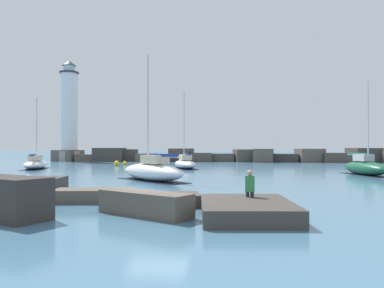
% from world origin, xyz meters
% --- Properties ---
extents(ground_plane, '(600.00, 600.00, 0.00)m').
position_xyz_m(ground_plane, '(0.00, 0.00, 0.00)').
color(ground_plane, teal).
extents(open_sea_beyond, '(400.00, 116.00, 0.01)m').
position_xyz_m(open_sea_beyond, '(0.00, 109.43, 0.00)').
color(open_sea_beyond, '#386684').
rests_on(open_sea_beyond, ground).
extents(breakwater_jetty, '(64.03, 6.91, 2.39)m').
position_xyz_m(breakwater_jetty, '(3.30, 49.43, 0.97)').
color(breakwater_jetty, brown).
rests_on(breakwater_jetty, ground).
extents(lighthouse, '(4.02, 4.02, 18.20)m').
position_xyz_m(lighthouse, '(-26.97, 49.05, 8.14)').
color(lighthouse, gray).
rests_on(lighthouse, ground).
extents(foreground_rocks, '(14.57, 9.51, 1.49)m').
position_xyz_m(foreground_rocks, '(-2.68, -0.35, 0.45)').
color(foreground_rocks, brown).
rests_on(foreground_rocks, ground).
extents(sailboat_moored_0, '(4.06, 6.83, 8.33)m').
position_xyz_m(sailboat_moored_0, '(-19.88, 25.33, 0.60)').
color(sailboat_moored_0, white).
rests_on(sailboat_moored_0, ground).
extents(sailboat_moored_1, '(6.84, 6.82, 9.69)m').
position_xyz_m(sailboat_moored_1, '(-3.09, 12.30, 0.74)').
color(sailboat_moored_1, white).
rests_on(sailboat_moored_1, ground).
extents(sailboat_moored_2, '(3.11, 6.78, 8.43)m').
position_xyz_m(sailboat_moored_2, '(14.80, 20.07, 0.72)').
color(sailboat_moored_2, '#195138').
rests_on(sailboat_moored_2, ground).
extents(sailboat_moored_3, '(4.16, 6.72, 9.08)m').
position_xyz_m(sailboat_moored_3, '(-2.83, 28.25, 0.62)').
color(sailboat_moored_3, white).
rests_on(sailboat_moored_3, ground).
extents(mooring_buoy_orange_near, '(0.55, 0.55, 0.75)m').
position_xyz_m(mooring_buoy_orange_near, '(-12.69, 36.52, 0.28)').
color(mooring_buoy_orange_near, yellow).
rests_on(mooring_buoy_orange_near, ground).
extents(mooring_buoy_far_side, '(0.71, 0.71, 0.91)m').
position_xyz_m(mooring_buoy_far_side, '(-12.81, 33.33, 0.36)').
color(mooring_buoy_far_side, yellow).
rests_on(mooring_buoy_far_side, ground).
extents(person_on_rocks, '(0.36, 0.22, 1.64)m').
position_xyz_m(person_on_rocks, '(3.79, -0.64, 0.91)').
color(person_on_rocks, '#282833').
rests_on(person_on_rocks, ground).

